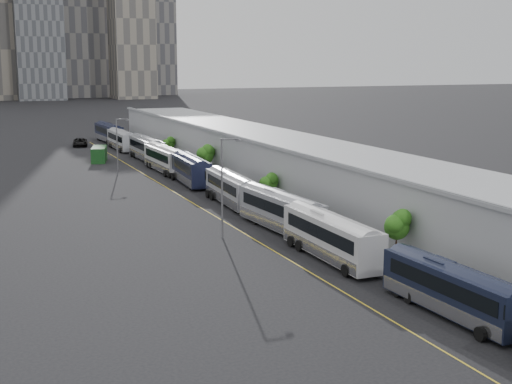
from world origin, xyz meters
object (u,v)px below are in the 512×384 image
bus_7 (146,150)px  suv (80,142)px  bus_9 (109,134)px  bus_2 (331,241)px  street_lamp_far (118,141)px  bus_5 (189,172)px  bus_6 (165,161)px  shipping_container (99,154)px  bus_8 (122,142)px  bus_4 (231,191)px  bus_3 (281,214)px  bus_1 (452,294)px  street_lamp_near (224,182)px

bus_7 → suv: (-7.31, 25.03, -0.88)m
bus_7 → bus_9: (-0.42, 30.31, -0.03)m
bus_2 → street_lamp_far: bearing=96.9°
bus_5 → bus_9: bus_5 is taller
bus_6 → bus_5: bearing=-90.1°
street_lamp_far → shipping_container: street_lamp_far is taller
bus_8 → bus_9: (0.39, 14.09, 0.08)m
bus_5 → street_lamp_far: bearing=119.4°
bus_5 → bus_6: size_ratio=1.01×
bus_4 → bus_5: (-0.16, 16.15, 0.09)m
bus_3 → bus_7: 56.09m
bus_3 → bus_4: bus_3 is taller
bus_4 → bus_6: size_ratio=0.96×
bus_4 → bus_7: bus_7 is taller
bus_1 → bus_2: bearing=90.8°
bus_8 → shipping_container: (-7.07, -14.68, -0.34)m
bus_6 → bus_9: bus_9 is taller
bus_3 → street_lamp_far: 45.42m
bus_1 → street_lamp_near: street_lamp_near is taller
bus_1 → suv: (-7.34, 107.86, -0.68)m
shipping_container → suv: bearing=103.6°
bus_7 → shipping_container: size_ratio=2.23×
bus_1 → bus_3: (-0.35, 26.75, 0.17)m
bus_2 → bus_4: size_ratio=1.04×
bus_2 → bus_5: (0.47, 42.07, 0.02)m
street_lamp_near → bus_1: bearing=-75.7°
street_lamp_far → bus_4: bearing=-76.9°
bus_6 → street_lamp_near: (-6.09, -42.87, 3.88)m
street_lamp_far → bus_8: bearing=76.9°
bus_3 → bus_6: bearing=86.6°
bus_2 → bus_8: 83.73m
bus_3 → suv: size_ratio=2.30×
bus_7 → street_lamp_near: bearing=-97.2°
suv → bus_9: bearing=47.7°
bus_4 → bus_7: size_ratio=0.94×
bus_8 → shipping_container: 16.30m
bus_7 → bus_9: bus_7 is taller
bus_5 → shipping_container: bus_5 is taller
bus_1 → bus_8: size_ratio=0.94×
bus_8 → bus_9: size_ratio=0.95×
bus_2 → street_lamp_far: street_lamp_far is taller
bus_9 → street_lamp_far: bearing=-102.2°
bus_3 → bus_9: (-0.09, 86.40, 0.00)m
bus_5 → bus_6: 11.70m
bus_5 → bus_8: (-0.48, 41.66, -0.09)m
bus_9 → street_lamp_far: size_ratio=1.67×
bus_1 → bus_4: bearing=88.0°
street_lamp_near → suv: (-0.65, 81.64, -4.74)m
bus_2 → bus_5: bearing=89.7°
bus_3 → shipping_container: bearing=93.7°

